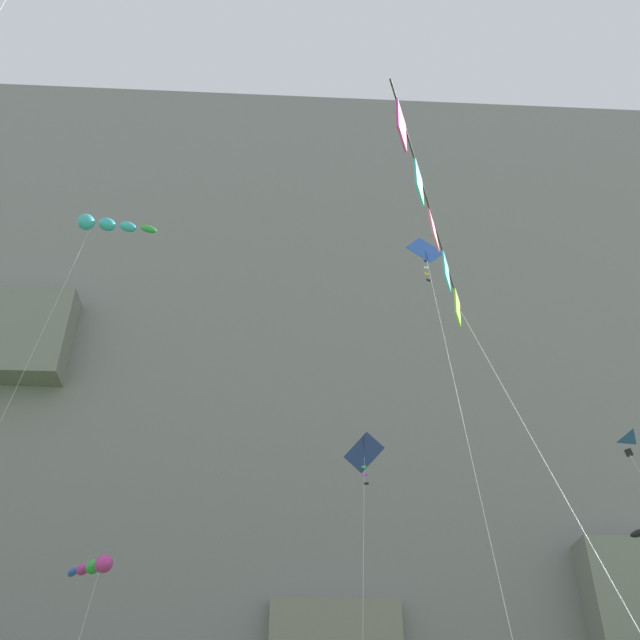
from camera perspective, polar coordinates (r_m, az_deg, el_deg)
cliff_face at (r=78.15m, az=0.20°, el=-9.12°), size 180.00×34.15×71.50m
kite_windsock_near_cliff at (r=46.52m, az=-16.43°, el=7.16°), size 6.01×7.14×32.53m
kite_delta_low_right at (r=32.37m, az=22.84°, el=-10.36°), size 3.05×4.11×14.63m
kite_diamond_far_right at (r=31.88m, az=3.46°, el=-11.03°), size 2.13×6.14×16.20m
kite_banner_high_center at (r=13.72m, az=9.17°, el=6.40°), size 2.77×6.80×11.50m
kite_windsock_mid_center at (r=34.68m, az=-17.25°, el=-17.94°), size 2.93×7.14×11.62m
kite_diamond_mid_right at (r=25.45m, az=8.69°, el=3.17°), size 1.48×3.30×19.65m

